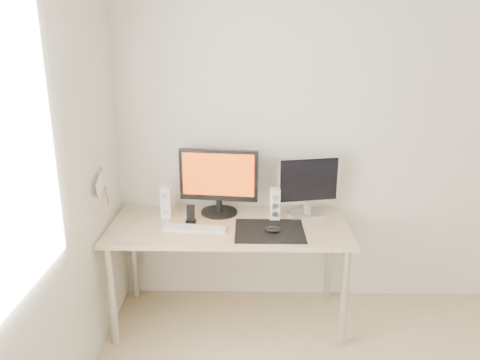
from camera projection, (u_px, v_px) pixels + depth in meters
name	position (u px, v px, depth m)	size (l,w,h in m)	color
wall_back	(361.00, 138.00, 3.32)	(3.50, 3.50, 0.00)	silver
mousepad	(270.00, 231.00, 3.04)	(0.45, 0.40, 0.00)	black
mouse	(273.00, 230.00, 3.00)	(0.11, 0.06, 0.04)	black
desk	(229.00, 235.00, 3.16)	(1.60, 0.70, 0.73)	#D1B587
main_monitor	(219.00, 180.00, 3.26)	(0.55, 0.29, 0.47)	black
second_monitor	(308.00, 183.00, 3.23)	(0.45, 0.20, 0.43)	silver
speaker_left	(166.00, 202.00, 3.24)	(0.07, 0.08, 0.22)	white
speaker_right	(275.00, 204.00, 3.21)	(0.07, 0.08, 0.22)	white
keyboard	(196.00, 228.00, 3.06)	(0.43, 0.17, 0.02)	silver
phone_dock	(191.00, 217.00, 3.16)	(0.07, 0.06, 0.13)	black
pennant	(102.00, 185.00, 2.92)	(0.01, 0.23, 0.29)	#A57F54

